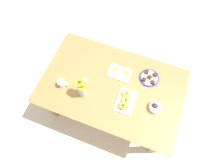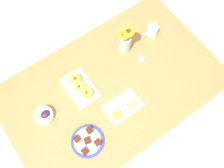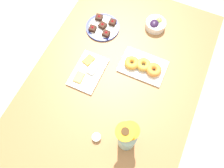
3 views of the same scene
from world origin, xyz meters
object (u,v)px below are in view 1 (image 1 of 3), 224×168
(dessert_plate, at_px, (149,78))
(cheese_platter, at_px, (120,73))
(coffee_mug, at_px, (62,83))
(jam_cup_honey, at_px, (85,80))
(dining_table, at_px, (112,88))
(grape_bowl, at_px, (155,107))
(flower_vase, at_px, (82,90))
(croissant_platter, at_px, (125,100))

(dessert_plate, bearing_deg, cheese_platter, -170.26)
(coffee_mug, bearing_deg, jam_cup_honey, 33.42)
(dining_table, height_order, grape_bowl, grape_bowl)
(grape_bowl, relative_size, dessert_plate, 0.59)
(coffee_mug, bearing_deg, grape_bowl, 5.50)
(coffee_mug, height_order, jam_cup_honey, coffee_mug)
(cheese_platter, height_order, flower_vase, flower_vase)
(croissant_platter, xyz_separation_m, jam_cup_honey, (-0.51, 0.08, -0.01))
(jam_cup_honey, bearing_deg, grape_bowl, -2.67)
(dining_table, bearing_deg, flower_vase, -142.76)
(coffee_mug, relative_size, croissant_platter, 0.43)
(cheese_platter, distance_m, dessert_plate, 0.34)
(dessert_plate, distance_m, flower_vase, 0.77)
(grape_bowl, height_order, dessert_plate, grape_bowl)
(jam_cup_honey, height_order, dessert_plate, dessert_plate)
(dining_table, height_order, flower_vase, flower_vase)
(dining_table, bearing_deg, coffee_mug, -160.38)
(croissant_platter, height_order, dessert_plate, dessert_plate)
(cheese_platter, xyz_separation_m, flower_vase, (-0.29, -0.38, 0.09))
(croissant_platter, bearing_deg, cheese_platter, 119.16)
(grape_bowl, xyz_separation_m, croissant_platter, (-0.33, -0.04, -0.01))
(croissant_platter, bearing_deg, grape_bowl, 6.35)
(dining_table, distance_m, jam_cup_honey, 0.33)
(dessert_plate, height_order, flower_vase, flower_vase)
(coffee_mug, bearing_deg, dessert_plate, 25.27)
(cheese_platter, distance_m, flower_vase, 0.49)
(croissant_platter, xyz_separation_m, flower_vase, (-0.46, -0.08, 0.07))
(cheese_platter, height_order, jam_cup_honey, cheese_platter)
(dining_table, relative_size, dessert_plate, 7.09)
(dessert_plate, bearing_deg, coffee_mug, -154.73)
(coffee_mug, bearing_deg, dining_table, 19.62)
(grape_bowl, distance_m, croissant_platter, 0.33)
(dining_table, relative_size, croissant_platter, 5.71)
(grape_bowl, relative_size, croissant_platter, 0.48)
(dining_table, distance_m, coffee_mug, 0.57)
(dining_table, relative_size, cheese_platter, 6.15)
(grape_bowl, bearing_deg, flower_vase, -171.61)
(jam_cup_honey, distance_m, dessert_plate, 0.73)
(coffee_mug, bearing_deg, flower_vase, -3.45)
(croissant_platter, xyz_separation_m, dessert_plate, (0.17, 0.36, -0.01))
(croissant_platter, distance_m, jam_cup_honey, 0.51)
(dining_table, distance_m, dessert_plate, 0.45)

